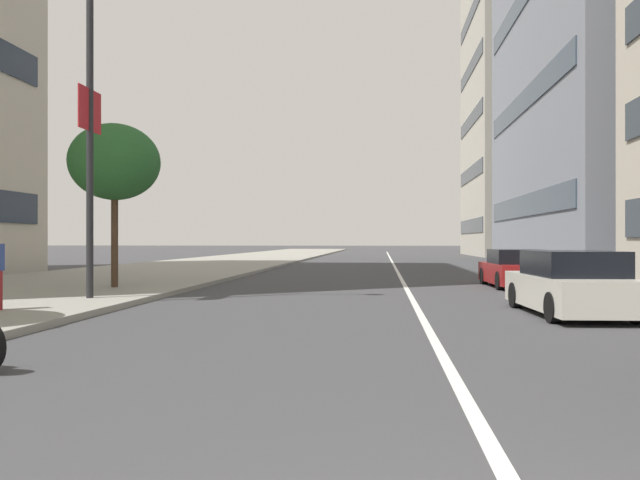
# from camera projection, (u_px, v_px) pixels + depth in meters

# --- Properties ---
(sidewalk_right_plaza) EXTENTS (160.00, 10.23, 0.15)m
(sidewalk_right_plaza) POSITION_uv_depth(u_px,v_px,m) (168.00, 270.00, 33.32)
(sidewalk_right_plaza) COLOR gray
(sidewalk_right_plaza) RESTS_ON ground
(lane_centre_stripe) EXTENTS (110.00, 0.16, 0.01)m
(lane_centre_stripe) POSITION_uv_depth(u_px,v_px,m) (396.00, 268.00, 37.12)
(lane_centre_stripe) COLOR silver
(lane_centre_stripe) RESTS_ON ground
(car_following_behind) EXTENTS (4.40, 2.02, 1.42)m
(car_following_behind) POSITION_uv_depth(u_px,v_px,m) (571.00, 285.00, 13.79)
(car_following_behind) COLOR beige
(car_following_behind) RESTS_ON ground
(car_far_down_avenue) EXTENTS (4.18, 1.91, 1.33)m
(car_far_down_avenue) POSITION_uv_depth(u_px,v_px,m) (515.00, 270.00, 22.02)
(car_far_down_avenue) COLOR maroon
(car_far_down_avenue) RESTS_ON ground
(street_lamp_with_banners) EXTENTS (1.26, 2.74, 9.10)m
(street_lamp_with_banners) POSITION_uv_depth(u_px,v_px,m) (104.00, 90.00, 16.26)
(street_lamp_with_banners) COLOR #232326
(street_lamp_with_banners) RESTS_ON sidewalk_right_plaza
(street_tree_near_plaza_corner) EXTENTS (2.88, 2.88, 5.25)m
(street_tree_near_plaza_corner) POSITION_uv_depth(u_px,v_px,m) (115.00, 162.00, 20.09)
(street_tree_near_plaza_corner) COLOR #473323
(street_tree_near_plaza_corner) RESTS_ON sidewalk_right_plaza
(office_tower_mid_left) EXTENTS (18.42, 21.56, 40.57)m
(office_tower_mid_left) POSITION_uv_depth(u_px,v_px,m) (572.00, 69.00, 67.97)
(office_tower_mid_left) COLOR #B7B2A3
(office_tower_mid_left) RESTS_ON ground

